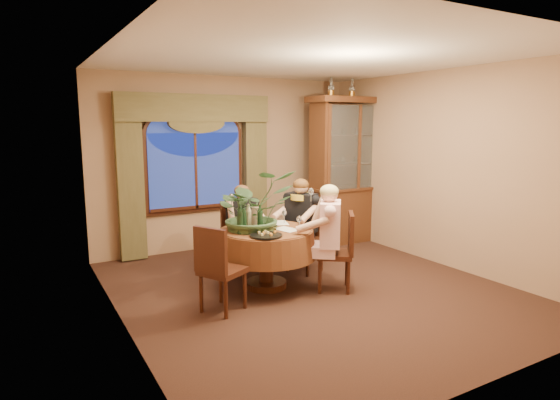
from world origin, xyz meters
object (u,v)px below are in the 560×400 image
china_cabinet (350,170)px  person_back (242,228)px  wine_bottle_2 (240,216)px  chair_back (241,237)px  person_scarf (301,225)px  stoneware_vase (257,218)px  wine_bottle_3 (249,217)px  wine_bottle_4 (240,220)px  wine_bottle_1 (260,218)px  oil_lamp_right (372,88)px  dining_table (266,258)px  wine_bottle_0 (244,219)px  person_pink (330,238)px  centerpiece_plant (253,179)px  chair_front_left (223,268)px  olive_bowl (271,228)px  oil_lamp_left (331,86)px  chair_back_right (305,238)px  chair_right (334,252)px  oil_lamp_center (352,87)px

china_cabinet → person_back: bearing=-165.1°
wine_bottle_2 → chair_back: bearing=65.0°
person_scarf → stoneware_vase: size_ratio=4.69×
china_cabinet → wine_bottle_3: (-2.63, -1.38, -0.33)m
wine_bottle_4 → person_scarf: bearing=21.3°
wine_bottle_1 → wine_bottle_3: same height
oil_lamp_right → wine_bottle_4: (-3.23, -1.48, -1.74)m
dining_table → wine_bottle_0: bearing=-179.9°
person_pink → centerpiece_plant: bearing=89.7°
oil_lamp_right → chair_back: oil_lamp_right is taller
chair_back → wine_bottle_3: wine_bottle_3 is taller
chair_back → wine_bottle_2: wine_bottle_2 is taller
chair_front_left → wine_bottle_2: (0.48, 0.56, 0.44)m
person_back → wine_bottle_3: bearing=73.6°
olive_bowl → wine_bottle_3: size_ratio=0.50×
stoneware_vase → centerpiece_plant: bearing=136.6°
chair_back → centerpiece_plant: (-0.14, -0.69, 0.90)m
oil_lamp_left → chair_back: (-1.96, -0.62, -2.17)m
oil_lamp_right → wine_bottle_1: (-2.97, -1.49, -1.74)m
stoneware_vase → wine_bottle_2: (-0.19, 0.07, 0.03)m
wine_bottle_2 → wine_bottle_4: bearing=-115.4°
chair_back_right → stoneware_vase: 0.99m
person_scarf → wine_bottle_2: person_scarf is taller
person_pink → wine_bottle_2: bearing=92.9°
stoneware_vase → wine_bottle_0: 0.23m
oil_lamp_right → olive_bowl: bearing=-152.2°
chair_back_right → stoneware_vase: (-0.86, -0.24, 0.41)m
olive_bowl → wine_bottle_2: wine_bottle_2 is taller
china_cabinet → person_pink: (-1.78, -1.90, -0.58)m
chair_right → person_pink: person_pink is taller
centerpiece_plant → olive_bowl: (0.15, -0.16, -0.60)m
china_cabinet → olive_bowl: (-2.38, -1.48, -0.47)m
oil_lamp_left → chair_back_right: 2.72m
china_cabinet → chair_back_right: (-1.64, -1.11, -0.76)m
china_cabinet → centerpiece_plant: bearing=-152.5°
chair_front_left → wine_bottle_1: bearing=89.6°
stoneware_vase → wine_bottle_2: size_ratio=0.84×
person_scarf → wine_bottle_1: (-0.87, -0.45, 0.26)m
oil_lamp_center → chair_front_left: 4.26m
person_back → wine_bottle_1: size_ratio=3.69×
person_back → wine_bottle_2: 0.77m
dining_table → wine_bottle_0: wine_bottle_0 is taller
person_pink → chair_back: bearing=63.1°
chair_right → centerpiece_plant: (-0.81, 0.58, 0.90)m
oil_lamp_left → chair_back: oil_lamp_left is taller
centerpiece_plant → dining_table: bearing=-39.4°
chair_right → wine_bottle_2: (-0.97, 0.63, 0.44)m
oil_lamp_center → oil_lamp_right: bearing=0.0°
chair_front_left → wine_bottle_4: (0.38, 0.35, 0.44)m
chair_right → chair_back: 1.44m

